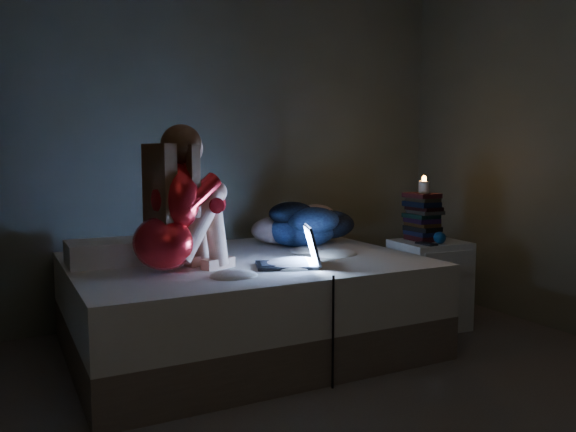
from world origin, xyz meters
TOP-DOWN VIEW (x-y plane):
  - floor at (0.00, 0.00)m, footprint 3.60×3.80m
  - wall_back at (0.00, 1.91)m, footprint 3.60×0.02m
  - bed at (-0.19, 1.10)m, footprint 2.00×1.50m
  - pillow at (-0.94, 1.29)m, footprint 0.45×0.32m
  - woman at (-0.74, 0.85)m, footprint 0.56×0.46m
  - laptop at (-0.09, 0.74)m, footprint 0.40×0.34m
  - clothes_pile at (0.37, 1.40)m, footprint 0.60×0.53m
  - nightstand at (1.08, 0.91)m, footprint 0.47×0.43m
  - book_stack at (1.06, 0.96)m, footprint 0.19×0.25m
  - candle at (1.06, 0.96)m, footprint 0.07×0.07m
  - phone at (0.96, 0.79)m, footprint 0.09×0.15m
  - blue_orb at (1.06, 0.79)m, footprint 0.08×0.08m

SIDE VIEW (x-z plane):
  - floor at x=0.00m, z-range -0.02..0.00m
  - bed at x=-0.19m, z-range 0.00..0.55m
  - nightstand at x=1.08m, z-range 0.00..0.59m
  - phone at x=0.96m, z-range 0.59..0.60m
  - pillow at x=-0.94m, z-range 0.55..0.68m
  - blue_orb at x=1.06m, z-range 0.59..0.67m
  - laptop at x=-0.09m, z-range 0.55..0.79m
  - clothes_pile at x=0.37m, z-range 0.55..0.86m
  - book_stack at x=1.06m, z-range 0.59..0.92m
  - woman at x=-0.74m, z-range 0.55..1.33m
  - candle at x=1.06m, z-range 0.92..1.00m
  - wall_back at x=0.00m, z-range 0.00..2.60m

